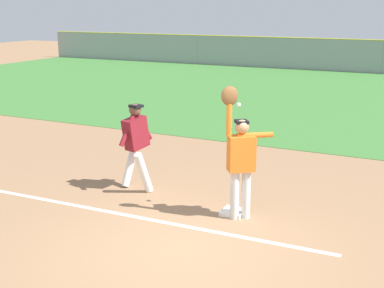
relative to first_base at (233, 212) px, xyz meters
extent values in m
plane|color=#936D4C|center=(-0.19, -1.60, -0.04)|extent=(72.66, 72.66, 0.00)
cube|color=#3D7533|center=(-0.19, 13.08, -0.04)|extent=(43.16, 16.98, 0.01)
cube|color=white|center=(-4.00, -0.90, -0.04)|extent=(12.00, 0.33, 0.01)
cube|color=white|center=(0.00, 0.00, 0.00)|extent=(0.38, 0.38, 0.08)
cylinder|color=silver|center=(0.24, -0.04, 0.39)|extent=(0.21, 0.21, 0.85)
cylinder|color=silver|center=(0.08, -0.16, 0.39)|extent=(0.21, 0.21, 0.85)
cube|color=orange|center=(0.16, -0.10, 1.11)|extent=(0.51, 0.47, 0.60)
sphere|color=tan|center=(0.16, -0.10, 1.56)|extent=(0.32, 0.32, 0.23)
cube|color=black|center=(0.15, -0.08, 1.64)|extent=(0.29, 0.30, 0.05)
cylinder|color=orange|center=(-0.01, -0.23, 1.72)|extent=(0.13, 0.13, 0.62)
cylinder|color=orange|center=(0.34, 0.03, 1.41)|extent=(0.55, 0.44, 0.09)
ellipsoid|color=brown|center=(-0.01, -0.23, 2.08)|extent=(0.31, 0.28, 0.32)
cylinder|color=white|center=(-1.93, 0.21, 0.38)|extent=(0.26, 0.46, 0.85)
cylinder|color=white|center=(-2.43, 0.51, 0.38)|extent=(0.26, 0.46, 0.85)
cube|color=maroon|center=(-2.18, 0.36, 1.11)|extent=(0.39, 0.57, 0.66)
sphere|color=brown|center=(-2.18, 0.36, 1.56)|extent=(0.28, 0.28, 0.23)
cube|color=black|center=(-2.15, 0.35, 1.64)|extent=(0.26, 0.25, 0.05)
cylinder|color=maroon|center=(-2.12, 0.57, 1.19)|extent=(0.19, 0.41, 0.58)
cylinder|color=maroon|center=(-2.23, 0.14, 1.19)|extent=(0.19, 0.41, 0.58)
sphere|color=white|center=(0.02, 0.10, 1.88)|extent=(0.07, 0.07, 0.07)
cube|color=#93999E|center=(-0.19, 21.57, 0.82)|extent=(43.16, 0.06, 1.73)
cylinder|color=yellow|center=(-0.19, 21.57, 1.72)|extent=(43.16, 0.06, 0.06)
cylinder|color=gray|center=(-21.77, 21.57, 0.82)|extent=(0.08, 0.08, 1.73)
cylinder|color=gray|center=(-10.98, 21.57, 0.82)|extent=(0.08, 0.08, 1.73)
cylinder|color=gray|center=(-0.19, 21.57, 0.82)|extent=(0.08, 0.08, 1.73)
cube|color=black|center=(-9.03, 24.90, 0.53)|extent=(4.58, 2.36, 0.55)
cube|color=#2D333D|center=(-9.03, 24.90, 1.01)|extent=(2.37, 1.97, 0.40)
cylinder|color=black|center=(-7.49, 25.69, 0.26)|extent=(0.62, 0.28, 0.60)
cylinder|color=black|center=(-7.69, 23.80, 0.26)|extent=(0.62, 0.28, 0.60)
cylinder|color=black|center=(-10.37, 26.00, 0.26)|extent=(0.62, 0.28, 0.60)
cylinder|color=black|center=(-10.57, 24.11, 0.26)|extent=(0.62, 0.28, 0.60)
cube|color=#B21E1E|center=(-4.26, 24.94, 0.53)|extent=(4.49, 2.13, 0.55)
cube|color=#2D333D|center=(-4.26, 24.94, 1.01)|extent=(2.29, 1.86, 0.40)
cylinder|color=black|center=(-2.86, 25.96, 0.26)|extent=(0.61, 0.25, 0.60)
cylinder|color=black|center=(-2.76, 24.07, 0.26)|extent=(0.61, 0.25, 0.60)
cylinder|color=black|center=(-5.76, 25.81, 0.26)|extent=(0.61, 0.25, 0.60)
cylinder|color=black|center=(-5.66, 23.91, 0.26)|extent=(0.61, 0.25, 0.60)
cylinder|color=black|center=(-1.46, 25.57, 0.26)|extent=(0.62, 0.28, 0.60)
cylinder|color=black|center=(-1.27, 23.68, 0.26)|extent=(0.62, 0.28, 0.60)
camera|label=1|loc=(3.13, -8.02, 3.49)|focal=49.41mm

